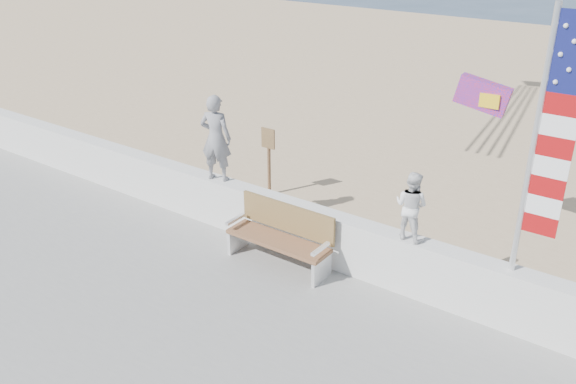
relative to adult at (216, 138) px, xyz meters
The scene contains 9 objects.
ground 3.12m from the adult, 53.02° to the right, with size 220.00×220.00×0.00m, color #2B3F57.
sand 7.39m from the adult, 77.86° to the left, with size 90.00×40.00×0.08m, color tan.
seawall 1.95m from the adult, ahead, with size 30.00×0.35×0.90m, color silver.
adult is the anchor object (origin of this frame).
child 3.77m from the adult, ahead, with size 0.51×0.40×1.05m, color white.
bench 2.16m from the adult, 14.52° to the right, with size 1.80×0.57×1.00m.
flag 5.52m from the adult, ahead, with size 0.50×0.08×3.50m.
parafoil_kite 4.57m from the adult, 28.96° to the left, with size 0.93×0.33×0.62m.
sign 1.95m from the adult, 95.20° to the left, with size 0.32×0.07×1.46m.
Camera 1 is at (5.42, -5.48, 5.47)m, focal length 38.00 mm.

